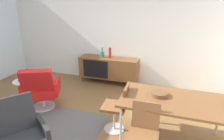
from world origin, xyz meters
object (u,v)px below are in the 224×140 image
(dining_table, at_px, (174,102))
(dining_chair_near_window, at_px, (118,106))
(dining_chair_front_left, at_px, (144,132))
(armchair_black_shell, at_px, (16,136))
(vase_sculptural_dark, at_px, (102,54))
(fruit_bowl, at_px, (23,79))
(vase_cobalt, at_px, (110,53))
(side_table_round, at_px, (25,89))
(sideboard, at_px, (109,68))
(wooden_bowl_on_table, at_px, (159,94))
(lounge_chair_red, at_px, (40,88))

(dining_table, relative_size, dining_chair_near_window, 1.87)
(dining_chair_front_left, xyz_separation_m, armchair_black_shell, (-1.57, -0.61, -0.00))
(vase_sculptural_dark, relative_size, fruit_bowl, 1.32)
(vase_cobalt, relative_size, side_table_round, 0.53)
(dining_chair_near_window, bearing_deg, sideboard, 113.72)
(vase_cobalt, xyz_separation_m, dining_chair_front_left, (1.36, -2.51, -0.39))
(vase_sculptural_dark, xyz_separation_m, dining_chair_near_window, (1.04, -1.95, -0.34))
(sideboard, xyz_separation_m, side_table_round, (-1.37, -1.65, -0.12))
(sideboard, xyz_separation_m, dining_chair_front_left, (1.39, -2.51, 0.03))
(vase_sculptural_dark, distance_m, fruit_bowl, 2.05)
(armchair_black_shell, bearing_deg, dining_chair_front_left, 21.17)
(dining_chair_near_window, xyz_separation_m, side_table_round, (-2.23, 0.30, -0.15))
(wooden_bowl_on_table, xyz_separation_m, side_table_round, (-2.88, 0.24, -0.45))
(dining_chair_front_left, height_order, fruit_bowl, dining_chair_front_left)
(sideboard, bearing_deg, dining_chair_near_window, -66.28)
(lounge_chair_red, height_order, fruit_bowl, lounge_chair_red)
(vase_cobalt, bearing_deg, dining_chair_near_window, -67.19)
(sideboard, bearing_deg, vase_sculptural_dark, 179.41)
(vase_sculptural_dark, xyz_separation_m, side_table_round, (-1.19, -1.65, -0.48))
(dining_table, height_order, lounge_chair_red, lounge_chair_red)
(dining_chair_front_left, height_order, lounge_chair_red, lounge_chair_red)
(vase_sculptural_dark, bearing_deg, sideboard, -0.59)
(side_table_round, bearing_deg, dining_chair_front_left, -17.33)
(lounge_chair_red, xyz_separation_m, fruit_bowl, (-0.52, 0.11, 0.10))
(armchair_black_shell, height_order, fruit_bowl, armchair_black_shell)
(dining_chair_near_window, bearing_deg, armchair_black_shell, -131.47)
(sideboard, distance_m, lounge_chair_red, 1.96)
(dining_table, distance_m, lounge_chair_red, 2.61)
(lounge_chair_red, bearing_deg, dining_chair_front_left, -18.46)
(sideboard, distance_m, vase_sculptural_dark, 0.41)
(vase_sculptural_dark, height_order, armchair_black_shell, vase_sculptural_dark)
(armchair_black_shell, bearing_deg, wooden_bowl_on_table, 36.04)
(dining_chair_front_left, bearing_deg, fruit_bowl, 162.68)
(armchair_black_shell, xyz_separation_m, fruit_bowl, (-1.19, 1.47, 0.10))
(dining_table, distance_m, armchair_black_shell, 2.26)
(sideboard, distance_m, wooden_bowl_on_table, 2.44)
(vase_sculptural_dark, relative_size, wooden_bowl_on_table, 1.01)
(wooden_bowl_on_table, height_order, dining_chair_near_window, dining_chair_near_window)
(dining_chair_front_left, relative_size, lounge_chair_red, 0.90)
(dining_chair_near_window, xyz_separation_m, lounge_chair_red, (-1.71, 0.19, -0.00))
(side_table_round, bearing_deg, dining_table, -5.57)
(wooden_bowl_on_table, height_order, fruit_bowl, wooden_bowl_on_table)
(vase_sculptural_dark, height_order, fruit_bowl, vase_sculptural_dark)
(vase_cobalt, height_order, armchair_black_shell, vase_cobalt)
(sideboard, height_order, dining_chair_near_window, dining_chair_near_window)
(vase_cobalt, distance_m, wooden_bowl_on_table, 2.40)
(vase_cobalt, xyz_separation_m, lounge_chair_red, (-0.89, -1.76, -0.39))
(sideboard, height_order, vase_sculptural_dark, vase_sculptural_dark)
(vase_sculptural_dark, xyz_separation_m, lounge_chair_red, (-0.67, -1.76, -0.34))
(dining_chair_near_window, height_order, armchair_black_shell, armchair_black_shell)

